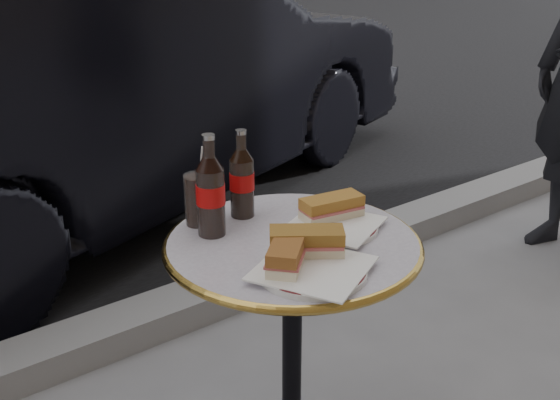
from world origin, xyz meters
TOP-DOWN VIEW (x-y plane):
  - curb at (0.00, 0.90)m, footprint 40.00×0.20m
  - bistro_table at (0.00, 0.00)m, footprint 0.62×0.62m
  - plate_left at (-0.07, -0.16)m, footprint 0.29×0.29m
  - plate_right at (0.12, -0.01)m, footprint 0.26×0.26m
  - sandwich_left_a at (-0.11, -0.11)m, footprint 0.17×0.16m
  - sandwich_left_b at (-0.04, -0.10)m, footprint 0.18×0.16m
  - sandwich_right at (0.14, 0.02)m, footprint 0.17×0.10m
  - cola_bottle_left at (-0.13, 0.15)m, footprint 0.09×0.09m
  - cola_bottle_right at (-0.01, 0.20)m, footprint 0.08×0.08m
  - cola_glass at (-0.13, 0.22)m, footprint 0.09×0.09m
  - parked_car at (0.53, 2.15)m, footprint 2.60×4.24m

SIDE VIEW (x-z plane):
  - curb at x=0.00m, z-range -0.01..0.11m
  - bistro_table at x=0.00m, z-range 0.00..0.73m
  - parked_car at x=0.53m, z-range 0.00..1.32m
  - plate_right at x=0.12m, z-range 0.73..0.74m
  - plate_left at x=-0.07m, z-range 0.73..0.75m
  - sandwich_right at x=0.14m, z-range 0.74..0.80m
  - sandwich_left_a at x=-0.11m, z-range 0.75..0.80m
  - sandwich_left_b at x=-0.04m, z-range 0.75..0.80m
  - cola_glass at x=-0.13m, z-range 0.73..0.86m
  - cola_bottle_right at x=-0.01m, z-range 0.73..0.96m
  - cola_bottle_left at x=-0.13m, z-range 0.73..0.99m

